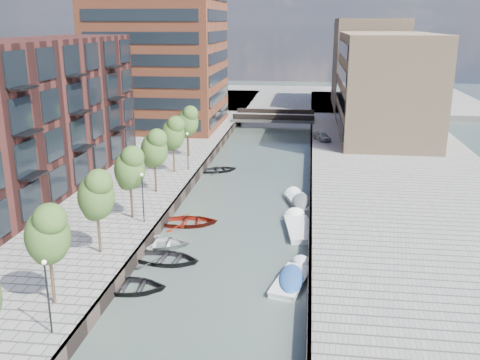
% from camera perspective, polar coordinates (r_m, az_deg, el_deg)
% --- Properties ---
extents(water, '(300.00, 300.00, 0.00)m').
position_cam_1_polar(water, '(57.64, 1.48, -0.10)').
color(water, '#38473F').
rests_on(water, ground).
extents(quay_right, '(20.00, 140.00, 1.00)m').
position_cam_1_polar(quay_right, '(58.14, 17.37, -0.21)').
color(quay_right, gray).
rests_on(quay_right, ground).
extents(quay_wall_left, '(0.25, 140.00, 1.00)m').
position_cam_1_polar(quay_wall_left, '(58.41, -4.48, 0.59)').
color(quay_wall_left, '#332823').
rests_on(quay_wall_left, ground).
extents(quay_wall_right, '(0.25, 140.00, 1.00)m').
position_cam_1_polar(quay_wall_right, '(57.21, 7.57, 0.15)').
color(quay_wall_right, '#332823').
rests_on(quay_wall_right, ground).
extents(far_closure, '(80.00, 40.00, 1.00)m').
position_cam_1_polar(far_closure, '(116.17, 4.63, 8.60)').
color(far_closure, gray).
rests_on(far_closure, ground).
extents(apartment_block, '(8.00, 38.00, 14.00)m').
position_cam_1_polar(apartment_block, '(52.44, -22.12, 5.99)').
color(apartment_block, black).
rests_on(apartment_block, quay_left).
extents(tower, '(18.00, 18.00, 30.00)m').
position_cam_1_polar(tower, '(83.07, -8.74, 16.03)').
color(tower, brown).
rests_on(tower, quay_left).
extents(tan_block_near, '(12.00, 25.00, 14.00)m').
position_cam_1_polar(tan_block_near, '(78.07, 15.22, 9.74)').
color(tan_block_near, '#9D7F60').
rests_on(tan_block_near, quay_right).
extents(tan_block_far, '(12.00, 20.00, 16.00)m').
position_cam_1_polar(tan_block_far, '(103.70, 13.44, 11.98)').
color(tan_block_far, '#9D7F60').
rests_on(tan_block_far, quay_right).
extents(bridge, '(13.00, 6.00, 1.30)m').
position_cam_1_polar(bridge, '(88.41, 3.68, 6.69)').
color(bridge, gray).
rests_on(bridge, ground).
extents(tree_1, '(2.50, 2.50, 5.95)m').
position_cam_1_polar(tree_1, '(31.61, -19.87, -5.30)').
color(tree_1, '#382619').
rests_on(tree_1, quay_left).
extents(tree_2, '(2.50, 2.50, 5.95)m').
position_cam_1_polar(tree_2, '(37.56, -15.12, -1.43)').
color(tree_2, '#382619').
rests_on(tree_2, quay_left).
extents(tree_3, '(2.50, 2.50, 5.95)m').
position_cam_1_polar(tree_3, '(43.82, -11.70, 1.37)').
color(tree_3, '#382619').
rests_on(tree_3, quay_left).
extents(tree_4, '(2.50, 2.50, 5.95)m').
position_cam_1_polar(tree_4, '(50.28, -9.15, 3.46)').
color(tree_4, '#382619').
rests_on(tree_4, quay_left).
extents(tree_5, '(2.50, 2.50, 5.95)m').
position_cam_1_polar(tree_5, '(56.87, -7.17, 5.06)').
color(tree_5, '#382619').
rests_on(tree_5, quay_left).
extents(tree_6, '(2.50, 2.50, 5.95)m').
position_cam_1_polar(tree_6, '(63.54, -5.60, 6.32)').
color(tree_6, '#382619').
rests_on(tree_6, quay_left).
extents(lamp_0, '(0.24, 0.24, 4.12)m').
position_cam_1_polar(lamp_0, '(29.34, -19.88, -10.87)').
color(lamp_0, black).
rests_on(lamp_0, quay_left).
extents(lamp_1, '(0.24, 0.24, 4.12)m').
position_cam_1_polar(lamp_1, '(43.01, -10.35, -1.34)').
color(lamp_1, black).
rests_on(lamp_1, quay_left).
extents(lamp_2, '(0.24, 0.24, 4.12)m').
position_cam_1_polar(lamp_2, '(57.89, -5.61, 3.50)').
color(lamp_2, black).
rests_on(lamp_2, quay_left).
extents(sloop_0, '(5.15, 3.80, 1.03)m').
position_cam_1_polar(sloop_0, '(35.67, -11.80, -11.45)').
color(sloop_0, black).
rests_on(sloop_0, ground).
extents(sloop_1, '(5.31, 4.04, 1.03)m').
position_cam_1_polar(sloop_1, '(39.04, -7.91, -8.67)').
color(sloop_1, black).
rests_on(sloop_1, ground).
extents(sloop_2, '(5.46, 4.27, 1.03)m').
position_cam_1_polar(sloop_2, '(45.60, -5.50, -4.77)').
color(sloop_2, maroon).
rests_on(sloop_2, ground).
extents(sloop_3, '(5.29, 4.12, 1.00)m').
position_cam_1_polar(sloop_3, '(41.60, -8.71, -7.06)').
color(sloop_3, silver).
rests_on(sloop_3, ground).
extents(sloop_4, '(5.05, 4.45, 0.87)m').
position_cam_1_polar(sloop_4, '(61.34, -2.23, 0.93)').
color(sloop_4, black).
rests_on(sloop_4, ground).
extents(motorboat_2, '(2.80, 5.96, 1.91)m').
position_cam_1_polar(motorboat_2, '(44.81, 6.20, -5.04)').
color(motorboat_2, white).
rests_on(motorboat_2, ground).
extents(motorboat_3, '(2.87, 5.33, 1.69)m').
position_cam_1_polar(motorboat_3, '(36.11, 5.67, -10.42)').
color(motorboat_3, white).
rests_on(motorboat_3, ground).
extents(motorboat_4, '(3.41, 5.71, 1.80)m').
position_cam_1_polar(motorboat_4, '(50.62, 6.39, -2.34)').
color(motorboat_4, silver).
rests_on(motorboat_4, ground).
extents(car, '(2.77, 3.84, 1.21)m').
position_cam_1_polar(car, '(73.49, 8.74, 4.67)').
color(car, '#A6A8AB').
rests_on(car, quay_right).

